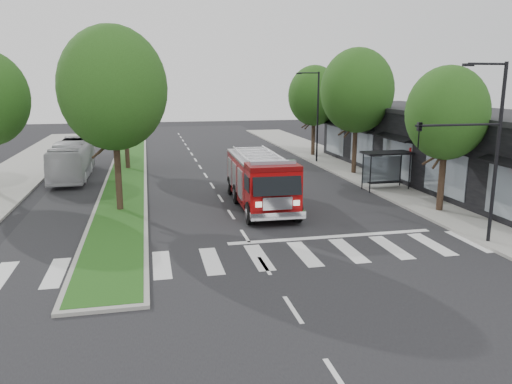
# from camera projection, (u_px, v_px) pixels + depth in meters

# --- Properties ---
(ground) EXTENTS (140.00, 140.00, 0.00)m
(ground) POSITION_uv_depth(u_px,v_px,m) (245.00, 236.00, 23.69)
(ground) COLOR black
(ground) RESTS_ON ground
(sidewalk_right) EXTENTS (5.00, 80.00, 0.15)m
(sidewalk_right) POSITION_uv_depth(u_px,v_px,m) (389.00, 183.00, 35.82)
(sidewalk_right) COLOR gray
(sidewalk_right) RESTS_ON ground
(median) EXTENTS (3.00, 50.00, 0.15)m
(median) POSITION_uv_depth(u_px,v_px,m) (127.00, 173.00, 39.58)
(median) COLOR gray
(median) RESTS_ON ground
(storefront_row) EXTENTS (8.00, 30.00, 5.00)m
(storefront_row) POSITION_uv_depth(u_px,v_px,m) (448.00, 147.00, 36.23)
(storefront_row) COLOR black
(storefront_row) RESTS_ON ground
(bus_shelter) EXTENTS (3.20, 1.60, 2.61)m
(bus_shelter) POSITION_uv_depth(u_px,v_px,m) (385.00, 160.00, 33.35)
(bus_shelter) COLOR black
(bus_shelter) RESTS_ON ground
(tree_right_near) EXTENTS (4.40, 4.40, 8.05)m
(tree_right_near) POSITION_uv_depth(u_px,v_px,m) (447.00, 113.00, 26.80)
(tree_right_near) COLOR black
(tree_right_near) RESTS_ON ground
(tree_right_mid) EXTENTS (5.60, 5.60, 9.72)m
(tree_right_mid) POSITION_uv_depth(u_px,v_px,m) (357.00, 91.00, 38.03)
(tree_right_mid) COLOR black
(tree_right_mid) RESTS_ON ground
(tree_right_far) EXTENTS (5.00, 5.00, 8.73)m
(tree_right_far) POSITION_uv_depth(u_px,v_px,m) (314.00, 96.00, 47.71)
(tree_right_far) COLOR black
(tree_right_far) RESTS_ON ground
(tree_median_near) EXTENTS (5.80, 5.80, 10.16)m
(tree_median_near) POSITION_uv_depth(u_px,v_px,m) (113.00, 89.00, 26.68)
(tree_median_near) COLOR black
(tree_median_near) RESTS_ON ground
(tree_median_far) EXTENTS (5.60, 5.60, 9.72)m
(tree_median_far) POSITION_uv_depth(u_px,v_px,m) (124.00, 90.00, 40.10)
(tree_median_far) COLOR black
(tree_median_far) RESTS_ON ground
(streetlight_right_near) EXTENTS (4.08, 0.22, 8.00)m
(streetlight_right_near) POSITION_uv_depth(u_px,v_px,m) (480.00, 142.00, 21.34)
(streetlight_right_near) COLOR black
(streetlight_right_near) RESTS_ON ground
(streetlight_right_far) EXTENTS (2.11, 0.20, 8.00)m
(streetlight_right_far) POSITION_uv_depth(u_px,v_px,m) (316.00, 113.00, 43.95)
(streetlight_right_far) COLOR black
(streetlight_right_far) RESTS_ON ground
(fire_engine) EXTENTS (3.08, 9.36, 3.22)m
(fire_engine) POSITION_uv_depth(u_px,v_px,m) (260.00, 181.00, 29.00)
(fire_engine) COLOR #5A0405
(fire_engine) RESTS_ON ground
(city_bus) EXTENTS (2.43, 10.08, 2.80)m
(city_bus) POSITION_uv_depth(u_px,v_px,m) (72.00, 159.00, 37.82)
(city_bus) COLOR silver
(city_bus) RESTS_ON ground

